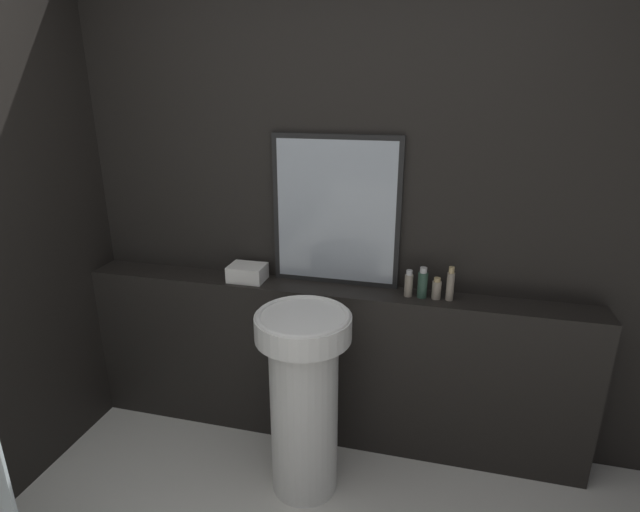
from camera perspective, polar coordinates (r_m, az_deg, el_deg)
name	(u,v)px	position (r m, az deg, el deg)	size (l,w,h in m)	color
wall_back	(334,211)	(2.54, 1.64, 5.15)	(8.00, 0.06, 2.50)	black
vanity_counter	(327,364)	(2.74, 0.85, -12.21)	(2.64, 0.20, 0.88)	black
pedestal_sink	(304,395)	(2.38, -1.85, -15.57)	(0.43, 0.43, 0.92)	white
mirror	(336,212)	(2.49, 1.83, 5.07)	(0.65, 0.03, 0.76)	black
towel_stack	(247,273)	(2.65, -8.29, -1.90)	(0.19, 0.14, 0.08)	white
shampoo_bottle	(409,284)	(2.46, 10.10, -3.18)	(0.04, 0.04, 0.13)	gray
conditioner_bottle	(423,284)	(2.45, 11.64, -3.10)	(0.05, 0.05, 0.15)	#2D4C3D
lotion_bottle	(436,289)	(2.46, 13.17, -3.69)	(0.04, 0.04, 0.11)	gray
body_wash_bottle	(450,285)	(2.45, 14.67, -3.20)	(0.04, 0.04, 0.17)	gray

